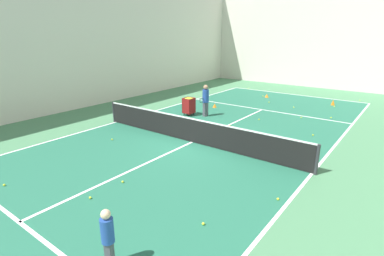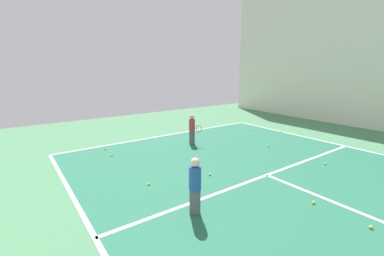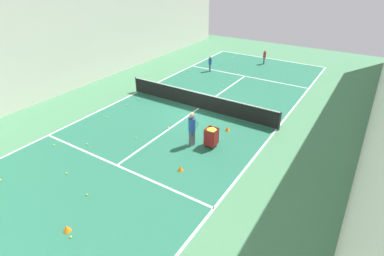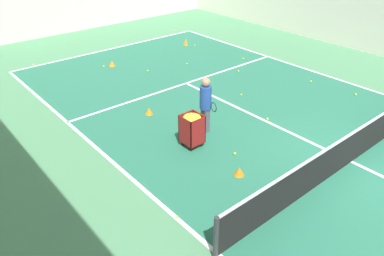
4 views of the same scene
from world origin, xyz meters
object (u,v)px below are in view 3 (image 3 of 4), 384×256
at_px(child_midcourt, 210,62).
at_px(training_cone_1, 180,168).
at_px(tennis_net, 199,100).
at_px(player_near_baseline, 265,56).
at_px(coach_at_net, 192,127).
at_px(ball_cart, 211,134).
at_px(training_cone_0, 228,129).

xyz_separation_m(child_midcourt, training_cone_1, (-5.37, 12.00, -0.59)).
height_order(tennis_net, player_near_baseline, player_near_baseline).
height_order(player_near_baseline, coach_at_net, coach_at_net).
height_order(player_near_baseline, training_cone_1, player_near_baseline).
xyz_separation_m(tennis_net, training_cone_1, (-2.52, 5.61, -0.41)).
xyz_separation_m(tennis_net, coach_at_net, (-1.85, 3.65, 0.44)).
relative_size(tennis_net, child_midcourt, 7.94).
bearing_deg(coach_at_net, ball_cart, -55.85).
bearing_deg(tennis_net, player_near_baseline, -90.49).
height_order(player_near_baseline, training_cone_0, player_near_baseline).
bearing_deg(training_cone_1, ball_cart, -93.87).
bearing_deg(player_near_baseline, tennis_net, -15.26).
height_order(tennis_net, training_cone_1, tennis_net).
distance_m(ball_cart, training_cone_1, 2.40).
bearing_deg(tennis_net, training_cone_1, 114.17).
relative_size(coach_at_net, training_cone_1, 6.83).
distance_m(coach_at_net, ball_cart, 0.95).
bearing_deg(coach_at_net, player_near_baseline, 16.80).
bearing_deg(training_cone_1, coach_at_net, -71.13).
distance_m(coach_at_net, training_cone_1, 2.24).
height_order(training_cone_0, training_cone_1, training_cone_1).
relative_size(child_midcourt, training_cone_0, 4.69).
height_order(child_midcourt, training_cone_1, child_midcourt).
relative_size(child_midcourt, ball_cart, 1.28).
distance_m(tennis_net, child_midcourt, 7.00).
bearing_deg(coach_at_net, training_cone_1, -151.38).
xyz_separation_m(child_midcourt, training_cone_0, (-5.50, 7.88, -0.60)).
bearing_deg(ball_cart, training_cone_0, -89.38).
xyz_separation_m(ball_cart, training_cone_1, (0.16, 2.33, -0.56)).
height_order(ball_cart, training_cone_1, ball_cart).
height_order(tennis_net, ball_cart, tennis_net).
distance_m(child_midcourt, training_cone_1, 13.15).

